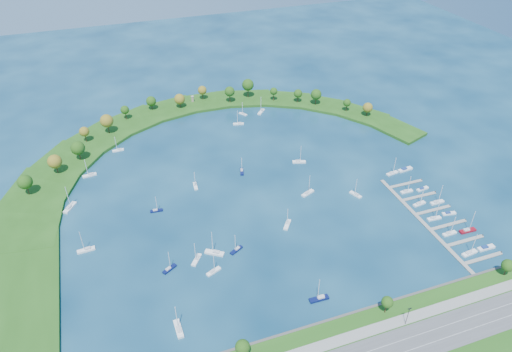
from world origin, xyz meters
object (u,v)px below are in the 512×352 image
object	(u,v)px
moored_boat_3	(319,298)
docked_boat_0	(470,253)
moored_boat_8	(215,252)
moored_boat_12	(243,114)
moored_boat_17	(236,249)
docked_boat_4	(434,218)
moored_boat_5	(287,224)
moored_boat_11	(195,185)
harbor_tower	(193,99)
moored_boat_19	(90,175)
moored_boat_20	(242,171)
moored_boat_7	(197,259)
moored_boat_6	(261,111)
docked_boat_3	(468,230)
moored_boat_13	(299,161)
moored_boat_9	(156,210)
moored_boat_15	(118,150)
moored_boat_4	(70,207)
dock_system	(434,219)
moored_boat_14	(86,249)
moored_boat_10	(213,271)
moored_boat_0	(179,328)
moored_boat_2	(169,268)
moored_boat_18	(308,193)
docked_boat_10	(392,173)
docked_boat_2	(450,233)
moored_boat_1	(239,123)
docked_boat_8	(407,191)
docked_boat_11	(405,169)
docked_boat_6	(419,203)
docked_boat_1	(486,248)
docked_boat_5	(449,213)
moored_boat_16	(356,194)

from	to	relation	value
moored_boat_3	docked_boat_0	bearing A→B (deg)	-177.88
moored_boat_8	moored_boat_12	size ratio (longest dim) A/B	1.44
moored_boat_17	docked_boat_4	world-z (taller)	docked_boat_4
moored_boat_5	moored_boat_17	world-z (taller)	moored_boat_5
moored_boat_5	moored_boat_11	distance (m)	63.93
harbor_tower	docked_boat_4	size ratio (longest dim) A/B	0.40
moored_boat_19	moored_boat_20	world-z (taller)	moored_boat_19
moored_boat_7	moored_boat_8	world-z (taller)	moored_boat_8
moored_boat_6	docked_boat_3	distance (m)	173.52
moored_boat_13	moored_boat_9	bearing A→B (deg)	-150.86
moored_boat_15	moored_boat_4	bearing A→B (deg)	57.18
dock_system	docked_boat_0	xyz separation A→B (m)	(0.21, -28.08, 0.58)
moored_boat_14	moored_boat_8	bearing A→B (deg)	155.64
moored_boat_10	moored_boat_12	size ratio (longest dim) A/B	1.13
moored_boat_11	moored_boat_19	bearing A→B (deg)	-113.31
moored_boat_12	docked_boat_4	distance (m)	162.66
moored_boat_0	docked_boat_4	world-z (taller)	moored_boat_0
moored_boat_3	moored_boat_4	world-z (taller)	moored_boat_4
moored_boat_9	docked_boat_4	distance (m)	153.89
moored_boat_0	moored_boat_2	bearing A→B (deg)	-6.11
moored_boat_8	moored_boat_9	distance (m)	48.42
moored_boat_18	docked_boat_3	bearing A→B (deg)	-64.22
moored_boat_18	docked_boat_10	world-z (taller)	moored_boat_18
docked_boat_2	moored_boat_6	bearing A→B (deg)	104.05
moored_boat_2	moored_boat_4	world-z (taller)	moored_boat_4
moored_boat_4	moored_boat_17	size ratio (longest dim) A/B	1.32
moored_boat_13	docked_boat_0	xyz separation A→B (m)	(47.39, -104.35, 0.01)
moored_boat_8	docked_boat_4	xyz separation A→B (m)	(120.64, -14.39, -0.08)
moored_boat_1	moored_boat_3	size ratio (longest dim) A/B	0.85
moored_boat_19	docked_boat_2	bearing A→B (deg)	138.59
docked_boat_2	docked_boat_8	distance (m)	38.79
moored_boat_12	docked_boat_4	bearing A→B (deg)	165.85
moored_boat_13	docked_boat_4	xyz separation A→B (m)	(47.40, -76.08, -0.02)
moored_boat_11	docked_boat_11	world-z (taller)	moored_boat_11
moored_boat_9	moored_boat_11	size ratio (longest dim) A/B	0.93
moored_boat_2	docked_boat_6	size ratio (longest dim) A/B	0.95
moored_boat_17	docked_boat_1	size ratio (longest dim) A/B	1.17
moored_boat_2	moored_boat_13	world-z (taller)	moored_boat_13
docked_boat_3	moored_boat_5	bearing A→B (deg)	159.60
moored_boat_9	docked_boat_0	xyz separation A→B (m)	(142.74, -85.73, 0.07)
moored_boat_10	docked_boat_5	xyz separation A→B (m)	(134.93, -1.77, -0.30)
moored_boat_1	docked_boat_6	size ratio (longest dim) A/B	0.97
moored_boat_4	docked_boat_3	size ratio (longest dim) A/B	1.07
moored_boat_3	moored_boat_12	size ratio (longest dim) A/B	1.34
moored_boat_19	docked_boat_0	xyz separation A→B (m)	(176.20, -133.81, 0.02)
moored_boat_11	docked_boat_0	bearing A→B (deg)	54.59
moored_boat_6	harbor_tower	bearing A→B (deg)	-82.88
moored_boat_16	docked_boat_4	size ratio (longest dim) A/B	0.98
moored_boat_12	docked_boat_0	distance (m)	189.15
dock_system	docked_boat_4	size ratio (longest dim) A/B	6.95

